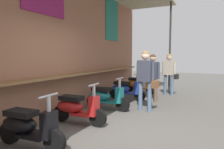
{
  "coord_description": "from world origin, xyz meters",
  "views": [
    {
      "loc": [
        -3.93,
        -1.77,
        1.59
      ],
      "look_at": [
        2.12,
        1.18,
        0.98
      ],
      "focal_mm": 33.24,
      "sensor_mm": 36.0,
      "label": 1
    }
  ],
  "objects": [
    {
      "name": "shopper_browsing",
      "position": [
        3.15,
        0.1,
        1.01
      ],
      "size": [
        0.32,
        0.54,
        1.65
      ],
      "rotation": [
        0.0,
        0.0,
        -0.34
      ],
      "color": "brown",
      "rests_on": "ground_plane"
    },
    {
      "name": "scooter_teal",
      "position": [
        1.44,
        1.08,
        0.39
      ],
      "size": [
        0.46,
        1.4,
        0.97
      ],
      "rotation": [
        0.0,
        0.0,
        -1.58
      ],
      "color": "#197075",
      "rests_on": "ground_plane"
    },
    {
      "name": "scooter_red",
      "position": [
        -0.01,
        1.08,
        0.39
      ],
      "size": [
        0.47,
        1.4,
        0.97
      ],
      "rotation": [
        0.0,
        0.0,
        -1.52
      ],
      "color": "red",
      "rests_on": "ground_plane"
    },
    {
      "name": "ground_plane",
      "position": [
        0.0,
        0.0,
        0.0
      ],
      "size": [
        33.04,
        33.04,
        0.0
      ],
      "primitive_type": "plane",
      "color": "#56544F"
    },
    {
      "name": "scooter_blue",
      "position": [
        2.99,
        1.08,
        0.39
      ],
      "size": [
        0.46,
        1.4,
        0.97
      ],
      "rotation": [
        0.0,
        0.0,
        -1.61
      ],
      "color": "#233D9E",
      "rests_on": "ground_plane"
    },
    {
      "name": "scooter_black",
      "position": [
        -1.44,
        1.08,
        0.39
      ],
      "size": [
        0.48,
        1.4,
        0.97
      ],
      "rotation": [
        0.0,
        0.0,
        -1.51
      ],
      "color": "black",
      "rests_on": "ground_plane"
    },
    {
      "name": "market_stall_facade",
      "position": [
        -0.01,
        1.88,
        2.19
      ],
      "size": [
        11.8,
        2.38,
        4.0
      ],
      "color": "#8C5B44",
      "rests_on": "ground_plane"
    },
    {
      "name": "shopper_with_handbag",
      "position": [
        1.78,
        -0.06,
        1.07
      ],
      "size": [
        0.37,
        0.69,
        1.74
      ],
      "rotation": [
        0.0,
        0.0,
        -0.29
      ],
      "color": "slate",
      "rests_on": "ground_plane"
    },
    {
      "name": "scooter_orange",
      "position": [
        4.47,
        1.08,
        0.39
      ],
      "size": [
        0.47,
        1.4,
        0.97
      ],
      "rotation": [
        0.0,
        0.0,
        -1.62
      ],
      "color": "orange",
      "rests_on": "ground_plane"
    },
    {
      "name": "shopper_passing",
      "position": [
        4.63,
        -0.19,
        1.02
      ],
      "size": [
        0.33,
        0.67,
        1.67
      ],
      "rotation": [
        0.0,
        0.0,
        -0.23
      ],
      "color": "slate",
      "rests_on": "ground_plane"
    }
  ]
}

